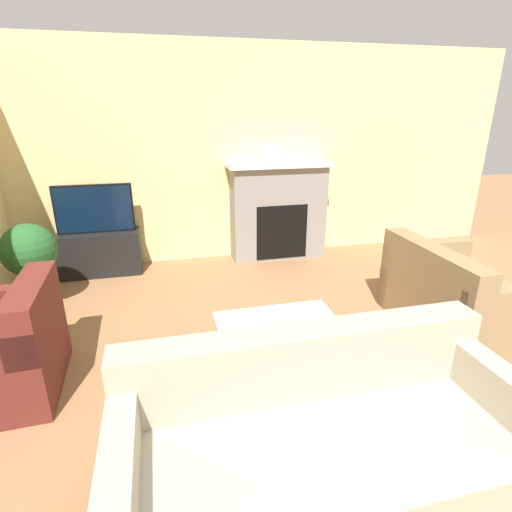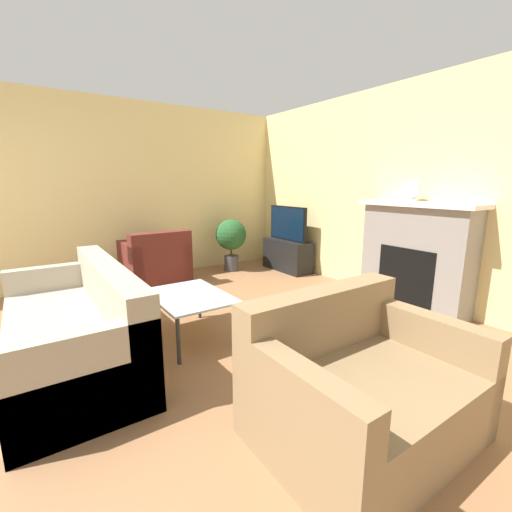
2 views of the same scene
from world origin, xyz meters
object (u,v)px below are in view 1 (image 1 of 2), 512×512
Objects in this scene: couch_sectional at (321,448)px; couch_loveseat at (457,300)px; coffee_table at (280,331)px; mantel_clock at (269,152)px; tv at (94,209)px; armchair_by_window at (4,354)px; potted_plant at (30,255)px.

couch_sectional is 2.25m from couch_loveseat.
couch_sectional reaches higher than coffee_table.
tv is at bearing -177.96° from mantel_clock.
couch_sectional and armchair_by_window have the same top height.
couch_sectional is at bearing -53.15° from potted_plant.
tv is 3.99m from couch_loveseat.
potted_plant is (-0.13, 1.35, 0.27)m from armchair_by_window.
mantel_clock is (2.14, 0.08, 0.59)m from tv.
armchair_by_window is at bearing 170.91° from coffee_table.
potted_plant is 3.62× the size of mantel_clock.
couch_loveseat and armchair_by_window have the same top height.
potted_plant is 2.93m from mantel_clock.
couch_loveseat is 2.76m from mantel_clock.
coffee_table is at bearing 78.95° from armchair_by_window.
mantel_clock is at bearing 129.44° from armchair_by_window.
tv is at bearing 167.65° from armchair_by_window.
couch_loveseat is (1.85, 1.28, 0.00)m from couch_sectional.
tv is 3.60× the size of mantel_clock.
couch_loveseat is 1.80m from coffee_table.
armchair_by_window is (-3.70, 0.00, 0.01)m from couch_loveseat.
mantel_clock reaches higher than potted_plant.
couch_loveseat is at bearing -33.27° from tv.
coffee_table is 2.81m from mantel_clock.
tv is at bearing 56.90° from potted_plant.
couch_loveseat is at bearing -62.65° from mantel_clock.
couch_loveseat is 4.08m from potted_plant.
couch_sectional is at bearing -101.10° from mantel_clock.
potted_plant reaches higher than couch_sectional.
armchair_by_window is 3.56m from mantel_clock.
couch_loveseat is (3.31, -2.17, -0.53)m from tv.
armchair_by_window is (-0.40, -2.16, -0.51)m from tv.
potted_plant is at bearing -176.43° from armchair_by_window.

